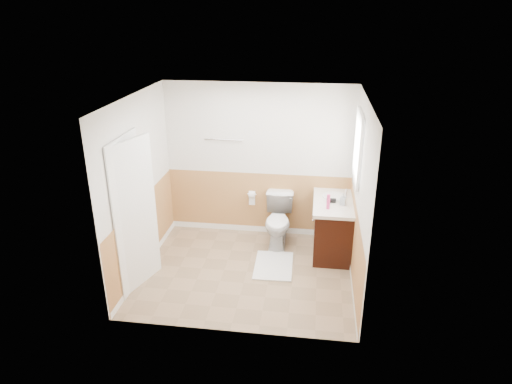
# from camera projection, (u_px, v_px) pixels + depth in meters

# --- Properties ---
(floor) EXTENTS (3.00, 3.00, 0.00)m
(floor) POSITION_uv_depth(u_px,v_px,m) (247.00, 272.00, 6.54)
(floor) COLOR #8C7051
(floor) RESTS_ON ground
(ceiling) EXTENTS (3.00, 3.00, 0.00)m
(ceiling) POSITION_uv_depth(u_px,v_px,m) (245.00, 98.00, 5.59)
(ceiling) COLOR white
(ceiling) RESTS_ON floor
(wall_back) EXTENTS (3.00, 0.00, 3.00)m
(wall_back) POSITION_uv_depth(u_px,v_px,m) (259.00, 161.00, 7.26)
(wall_back) COLOR silver
(wall_back) RESTS_ON floor
(wall_front) EXTENTS (3.00, 0.00, 3.00)m
(wall_front) POSITION_uv_depth(u_px,v_px,m) (227.00, 237.00, 4.88)
(wall_front) COLOR silver
(wall_front) RESTS_ON floor
(wall_left) EXTENTS (0.00, 3.00, 3.00)m
(wall_left) POSITION_uv_depth(u_px,v_px,m) (139.00, 186.00, 6.25)
(wall_left) COLOR silver
(wall_left) RESTS_ON floor
(wall_right) EXTENTS (0.00, 3.00, 3.00)m
(wall_right) POSITION_uv_depth(u_px,v_px,m) (360.00, 198.00, 5.88)
(wall_right) COLOR silver
(wall_right) RESTS_ON floor
(wainscot_back) EXTENTS (3.00, 0.00, 3.00)m
(wainscot_back) POSITION_uv_depth(u_px,v_px,m) (258.00, 204.00, 7.53)
(wainscot_back) COLOR #C37F4E
(wainscot_back) RESTS_ON floor
(wainscot_front) EXTENTS (3.00, 0.00, 3.00)m
(wainscot_front) POSITION_uv_depth(u_px,v_px,m) (229.00, 295.00, 5.17)
(wainscot_front) COLOR #C37F4E
(wainscot_front) RESTS_ON floor
(wainscot_left) EXTENTS (0.00, 2.60, 2.60)m
(wainscot_left) POSITION_uv_depth(u_px,v_px,m) (145.00, 235.00, 6.54)
(wainscot_left) COLOR #C37F4E
(wainscot_left) RESTS_ON floor
(wainscot_right) EXTENTS (0.00, 2.60, 2.60)m
(wainscot_right) POSITION_uv_depth(u_px,v_px,m) (354.00, 248.00, 6.17)
(wainscot_right) COLOR #C37F4E
(wainscot_right) RESTS_ON floor
(toilet) EXTENTS (0.46, 0.79, 0.79)m
(toilet) POSITION_uv_depth(u_px,v_px,m) (278.00, 221.00, 7.18)
(toilet) COLOR silver
(toilet) RESTS_ON floor
(bath_mat) EXTENTS (0.57, 0.81, 0.02)m
(bath_mat) POSITION_uv_depth(u_px,v_px,m) (274.00, 266.00, 6.68)
(bath_mat) COLOR white
(bath_mat) RESTS_ON floor
(vanity_cabinet) EXTENTS (0.55, 1.10, 0.80)m
(vanity_cabinet) POSITION_uv_depth(u_px,v_px,m) (332.00, 227.00, 6.97)
(vanity_cabinet) COLOR black
(vanity_cabinet) RESTS_ON floor
(vanity_knob_left) EXTENTS (0.03, 0.03, 0.03)m
(vanity_knob_left) POSITION_uv_depth(u_px,v_px,m) (313.00, 220.00, 6.85)
(vanity_knob_left) COLOR silver
(vanity_knob_left) RESTS_ON vanity_cabinet
(vanity_knob_right) EXTENTS (0.03, 0.03, 0.03)m
(vanity_knob_right) POSITION_uv_depth(u_px,v_px,m) (313.00, 215.00, 7.04)
(vanity_knob_right) COLOR white
(vanity_knob_right) RESTS_ON vanity_cabinet
(countertop) EXTENTS (0.60, 1.15, 0.05)m
(countertop) POSITION_uv_depth(u_px,v_px,m) (334.00, 202.00, 6.81)
(countertop) COLOR silver
(countertop) RESTS_ON vanity_cabinet
(sink_basin) EXTENTS (0.36, 0.36, 0.02)m
(sink_basin) POSITION_uv_depth(u_px,v_px,m) (334.00, 196.00, 6.93)
(sink_basin) COLOR white
(sink_basin) RESTS_ON countertop
(faucet) EXTENTS (0.02, 0.02, 0.14)m
(faucet) POSITION_uv_depth(u_px,v_px,m) (346.00, 193.00, 6.88)
(faucet) COLOR #B6B6BD
(faucet) RESTS_ON countertop
(lotion_bottle) EXTENTS (0.05, 0.05, 0.22)m
(lotion_bottle) POSITION_uv_depth(u_px,v_px,m) (328.00, 202.00, 6.48)
(lotion_bottle) COLOR #E83C85
(lotion_bottle) RESTS_ON countertop
(soap_dispenser) EXTENTS (0.10, 0.10, 0.18)m
(soap_dispenser) POSITION_uv_depth(u_px,v_px,m) (343.00, 199.00, 6.62)
(soap_dispenser) COLOR #9AA5AE
(soap_dispenser) RESTS_ON countertop
(hair_dryer_body) EXTENTS (0.14, 0.07, 0.07)m
(hair_dryer_body) POSITION_uv_depth(u_px,v_px,m) (331.00, 200.00, 6.72)
(hair_dryer_body) COLOR black
(hair_dryer_body) RESTS_ON countertop
(hair_dryer_handle) EXTENTS (0.03, 0.03, 0.07)m
(hair_dryer_handle) POSITION_uv_depth(u_px,v_px,m) (329.00, 202.00, 6.73)
(hair_dryer_handle) COLOR black
(hair_dryer_handle) RESTS_ON countertop
(mirror_panel) EXTENTS (0.02, 0.35, 0.90)m
(mirror_panel) POSITION_uv_depth(u_px,v_px,m) (355.00, 151.00, 6.78)
(mirror_panel) COLOR silver
(mirror_panel) RESTS_ON wall_right
(window_frame) EXTENTS (0.04, 0.80, 1.00)m
(window_frame) POSITION_uv_depth(u_px,v_px,m) (358.00, 148.00, 6.23)
(window_frame) COLOR white
(window_frame) RESTS_ON wall_right
(window_glass) EXTENTS (0.01, 0.70, 0.90)m
(window_glass) POSITION_uv_depth(u_px,v_px,m) (359.00, 148.00, 6.23)
(window_glass) COLOR white
(window_glass) RESTS_ON wall_right
(door) EXTENTS (0.29, 0.78, 2.04)m
(door) POSITION_uv_depth(u_px,v_px,m) (135.00, 216.00, 5.92)
(door) COLOR white
(door) RESTS_ON wall_left
(door_frame) EXTENTS (0.02, 0.92, 2.10)m
(door_frame) POSITION_uv_depth(u_px,v_px,m) (129.00, 214.00, 5.92)
(door_frame) COLOR white
(door_frame) RESTS_ON wall_left
(door_knob) EXTENTS (0.06, 0.06, 0.06)m
(door_knob) POSITION_uv_depth(u_px,v_px,m) (149.00, 210.00, 6.24)
(door_knob) COLOR silver
(door_knob) RESTS_ON door
(towel_bar) EXTENTS (0.62, 0.02, 0.02)m
(towel_bar) POSITION_uv_depth(u_px,v_px,m) (224.00, 140.00, 7.15)
(towel_bar) COLOR silver
(towel_bar) RESTS_ON wall_back
(tp_holder_bar) EXTENTS (0.14, 0.02, 0.02)m
(tp_holder_bar) POSITION_uv_depth(u_px,v_px,m) (252.00, 194.00, 7.41)
(tp_holder_bar) COLOR silver
(tp_holder_bar) RESTS_ON wall_back
(tp_roll) EXTENTS (0.10, 0.11, 0.11)m
(tp_roll) POSITION_uv_depth(u_px,v_px,m) (252.00, 194.00, 7.41)
(tp_roll) COLOR white
(tp_roll) RESTS_ON tp_holder_bar
(tp_sheet) EXTENTS (0.10, 0.01, 0.16)m
(tp_sheet) POSITION_uv_depth(u_px,v_px,m) (252.00, 200.00, 7.46)
(tp_sheet) COLOR white
(tp_sheet) RESTS_ON tp_roll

